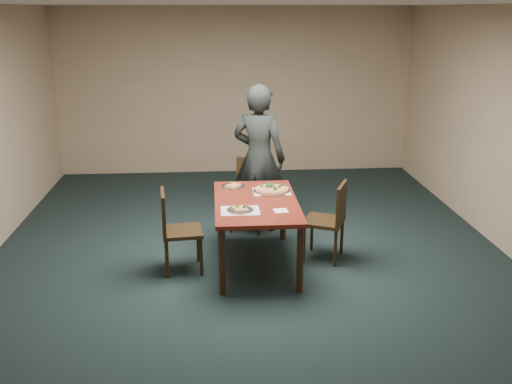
{
  "coord_description": "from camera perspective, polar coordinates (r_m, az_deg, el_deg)",
  "views": [
    {
      "loc": [
        -0.4,
        -5.75,
        2.74
      ],
      "look_at": [
        0.05,
        0.11,
        0.85
      ],
      "focal_mm": 40.0,
      "sensor_mm": 36.0,
      "label": 1
    }
  ],
  "objects": [
    {
      "name": "chair_far",
      "position": [
        7.37,
        -0.61,
        0.25
      ],
      "size": [
        0.54,
        0.54,
        0.91
      ],
      "rotation": [
        0.0,
        0.0,
        -0.34
      ],
      "color": "black",
      "rests_on": "ground"
    },
    {
      "name": "slice_plate_near",
      "position": [
        5.9,
        -1.59,
        -1.75
      ],
      "size": [
        0.28,
        0.28,
        0.06
      ],
      "color": "silver",
      "rests_on": "dining_table"
    },
    {
      "name": "napkin",
      "position": [
        5.9,
        2.49,
        -1.89
      ],
      "size": [
        0.16,
        0.16,
        0.01
      ],
      "primitive_type": "cube",
      "rotation": [
        0.0,
        0.0,
        0.14
      ],
      "color": "white",
      "rests_on": "dining_table"
    },
    {
      "name": "chair_right",
      "position": [
        6.47,
        7.5,
        -2.46
      ],
      "size": [
        0.55,
        0.55,
        0.91
      ],
      "rotation": [
        0.0,
        0.0,
        -1.99
      ],
      "color": "black",
      "rests_on": "ground"
    },
    {
      "name": "pizza_pan",
      "position": [
        6.52,
        1.57,
        0.26
      ],
      "size": [
        0.42,
        0.42,
        0.07
      ],
      "color": "silver",
      "rests_on": "dining_table"
    },
    {
      "name": "placemat_near",
      "position": [
        5.91,
        -1.59,
        -1.87
      ],
      "size": [
        0.4,
        0.3,
        0.0
      ],
      "primitive_type": "cube",
      "color": "white",
      "rests_on": "dining_table"
    },
    {
      "name": "dining_table",
      "position": [
        6.24,
        -0.0,
        -1.68
      ],
      "size": [
        0.9,
        1.5,
        0.75
      ],
      "color": "#5C1912",
      "rests_on": "ground"
    },
    {
      "name": "chair_left",
      "position": [
        6.19,
        -8.12,
        -3.42
      ],
      "size": [
        0.46,
        0.46,
        0.91
      ],
      "rotation": [
        0.0,
        0.0,
        1.68
      ],
      "color": "black",
      "rests_on": "ground"
    },
    {
      "name": "slice_plate_far",
      "position": [
        6.7,
        -2.32,
        0.62
      ],
      "size": [
        0.28,
        0.28,
        0.06
      ],
      "color": "silver",
      "rests_on": "dining_table"
    },
    {
      "name": "diner",
      "position": [
        7.25,
        0.31,
        3.43
      ],
      "size": [
        0.81,
        0.69,
        1.88
      ],
      "primitive_type": "imported",
      "rotation": [
        0.0,
        0.0,
        2.71
      ],
      "color": "black",
      "rests_on": "ground"
    },
    {
      "name": "placemat_main",
      "position": [
        6.53,
        1.57,
        0.07
      ],
      "size": [
        0.42,
        0.32,
        0.0
      ],
      "primitive_type": "cube",
      "color": "white",
      "rests_on": "dining_table"
    },
    {
      "name": "ground",
      "position": [
        6.38,
        -0.4,
        -7.61
      ],
      "size": [
        8.0,
        8.0,
        0.0
      ],
      "primitive_type": "plane",
      "color": "black",
      "rests_on": "ground"
    },
    {
      "name": "room_shell",
      "position": [
        5.85,
        -0.44,
        7.97
      ],
      "size": [
        8.0,
        8.0,
        8.0
      ],
      "color": "tan",
      "rests_on": "ground"
    }
  ]
}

